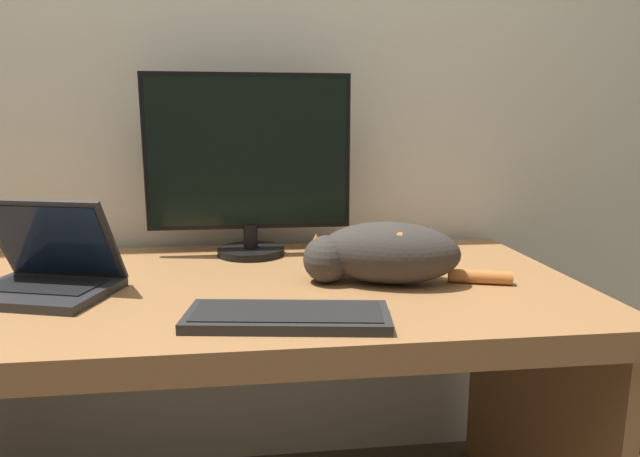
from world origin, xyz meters
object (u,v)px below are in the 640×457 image
laptop (45,275)px  cat (382,252)px  external_keyboard (288,316)px  monitor (249,163)px

laptop → cat: laptop is taller
laptop → cat: (0.75, -0.00, 0.03)m
laptop → external_keyboard: laptop is taller
monitor → laptop: (-0.44, -0.31, -0.22)m
laptop → external_keyboard: 0.57m
external_keyboard → cat: (0.24, 0.23, 0.06)m
monitor → cat: bearing=-45.6°
laptop → cat: bearing=16.2°
monitor → cat: size_ratio=1.17×
cat → monitor: bearing=150.8°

